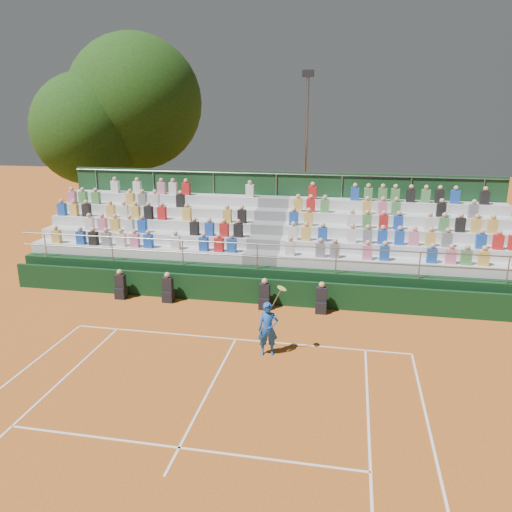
% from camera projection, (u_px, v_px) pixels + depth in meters
% --- Properties ---
extents(ground, '(90.00, 90.00, 0.00)m').
position_uv_depth(ground, '(236.00, 339.00, 16.11)').
color(ground, '#B85D1E').
rests_on(ground, ground).
extents(courtside_wall, '(20.00, 0.15, 1.00)m').
position_uv_depth(courtside_wall, '(255.00, 291.00, 18.99)').
color(courtside_wall, black).
rests_on(courtside_wall, ground).
extents(line_officials, '(8.22, 0.40, 1.19)m').
position_uv_depth(line_officials, '(216.00, 293.00, 18.82)').
color(line_officials, black).
rests_on(line_officials, ground).
extents(grandstand, '(20.00, 5.20, 4.40)m').
position_uv_depth(grandstand, '(269.00, 253.00, 21.87)').
color(grandstand, black).
rests_on(grandstand, ground).
extents(tennis_player, '(0.87, 0.53, 2.22)m').
position_uv_depth(tennis_player, '(268.00, 329.00, 14.91)').
color(tennis_player, '#174CAE').
rests_on(tennis_player, ground).
extents(tree_west, '(6.41, 6.41, 9.27)m').
position_uv_depth(tree_west, '(88.00, 129.00, 28.78)').
color(tree_west, '#352113').
rests_on(tree_west, ground).
extents(tree_east, '(7.89, 7.89, 11.49)m').
position_uv_depth(tree_east, '(135.00, 103.00, 29.69)').
color(tree_east, '#352113').
rests_on(tree_east, ground).
extents(floodlight_mast, '(0.60, 0.25, 9.10)m').
position_uv_depth(floodlight_mast, '(306.00, 147.00, 26.64)').
color(floodlight_mast, gray).
rests_on(floodlight_mast, ground).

